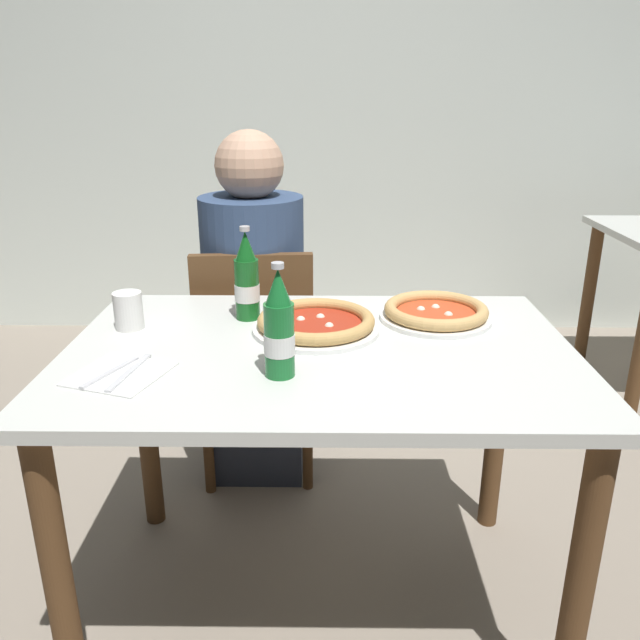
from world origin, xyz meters
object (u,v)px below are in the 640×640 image
dining_table_main (320,391)px  chair_behind_table (256,352)px  diner_seated (255,319)px  napkin_with_cutlery (120,374)px  beer_bottle_left (279,329)px  pizza_marinara_far (436,312)px  pizza_margherita_near (316,323)px  beer_bottle_center (247,281)px  paper_cup (128,311)px

dining_table_main → chair_behind_table: (-0.23, 0.61, -0.15)m
dining_table_main → diner_seated: size_ratio=0.99×
napkin_with_cutlery → beer_bottle_left: bearing=0.6°
dining_table_main → pizza_marinara_far: bearing=32.4°
pizza_marinara_far → napkin_with_cutlery: 0.81m
dining_table_main → pizza_margherita_near: 0.17m
dining_table_main → beer_bottle_left: size_ratio=4.86×
diner_seated → beer_bottle_left: 0.87m
chair_behind_table → pizza_marinara_far: 0.73m
chair_behind_table → diner_seated: 0.11m
diner_seated → beer_bottle_center: size_ratio=4.89×
diner_seated → pizza_margherita_near: diner_seated is taller
dining_table_main → beer_bottle_center: bearing=133.7°
diner_seated → paper_cup: diner_seated is taller
pizza_marinara_far → napkin_with_cutlery: bearing=-154.1°
diner_seated → beer_bottle_center: (0.04, -0.46, 0.27)m
pizza_margherita_near → beer_bottle_left: beer_bottle_left is taller
pizza_margherita_near → beer_bottle_left: 0.29m
chair_behind_table → pizza_margherita_near: 0.62m
chair_behind_table → beer_bottle_center: beer_bottle_center is taller
chair_behind_table → beer_bottle_left: beer_bottle_left is taller
pizza_margherita_near → pizza_marinara_far: same height
diner_seated → paper_cup: (-0.25, -0.54, 0.21)m
diner_seated → paper_cup: size_ratio=12.73×
chair_behind_table → pizza_marinara_far: bearing=137.5°
beer_bottle_center → napkin_with_cutlery: bearing=-122.4°
diner_seated → beer_bottle_left: (0.15, -0.82, 0.27)m
dining_table_main → pizza_margherita_near: bearing=95.6°
pizza_marinara_far → pizza_margherita_near: bearing=-164.8°
pizza_marinara_far → beer_bottle_center: beer_bottle_center is taller
dining_table_main → beer_bottle_left: 0.28m
dining_table_main → chair_behind_table: bearing=110.3°
paper_cup → dining_table_main: bearing=-14.1°
pizza_margherita_near → chair_behind_table: bearing=113.1°
chair_behind_table → pizza_marinara_far: size_ratio=2.91×
napkin_with_cutlery → paper_cup: paper_cup is taller
beer_bottle_center → chair_behind_table: bearing=94.5°
chair_behind_table → paper_cup: (-0.26, -0.49, 0.32)m
beer_bottle_center → pizza_margherita_near: bearing=-27.4°
pizza_margherita_near → diner_seated: bearing=111.7°
dining_table_main → paper_cup: size_ratio=12.63×
chair_behind_table → beer_bottle_center: size_ratio=3.44×
beer_bottle_center → dining_table_main: bearing=-46.3°
beer_bottle_left → paper_cup: (-0.40, 0.28, -0.06)m
dining_table_main → beer_bottle_center: (-0.19, 0.20, 0.22)m
diner_seated → paper_cup: 0.63m
napkin_with_cutlery → beer_bottle_center: bearing=57.6°
beer_bottle_left → beer_bottle_center: same height
pizza_margherita_near → pizza_marinara_far: bearing=15.2°
pizza_margherita_near → beer_bottle_left: size_ratio=1.30×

